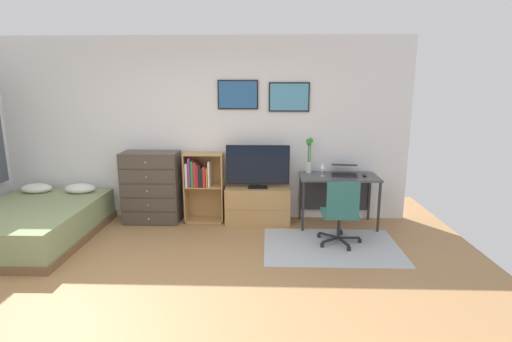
{
  "coord_description": "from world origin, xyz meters",
  "views": [
    {
      "loc": [
        0.99,
        -3.33,
        1.98
      ],
      "look_at": [
        0.83,
        1.5,
        0.93
      ],
      "focal_mm": 27.17,
      "sensor_mm": 36.0,
      "label": 1
    }
  ],
  "objects": [
    {
      "name": "wine_glass",
      "position": [
        1.75,
        2.05,
        0.87
      ],
      "size": [
        0.07,
        0.07,
        0.18
      ],
      "color": "silver",
      "rests_on": "desk"
    },
    {
      "name": "office_chair",
      "position": [
        1.9,
        1.33,
        0.46
      ],
      "size": [
        0.56,
        0.58,
        0.86
      ],
      "rotation": [
        0.0,
        0.0,
        -0.0
      ],
      "color": "#232326",
      "rests_on": "ground_plane"
    },
    {
      "name": "bookshelf",
      "position": [
        -0.01,
        2.22,
        0.61
      ],
      "size": [
        0.57,
        0.3,
        1.03
      ],
      "color": "tan",
      "rests_on": "ground_plane"
    },
    {
      "name": "wall_back_with_posters",
      "position": [
        0.01,
        2.43,
        1.36
      ],
      "size": [
        6.12,
        0.09,
        2.7
      ],
      "color": "white",
      "rests_on": "ground_plane"
    },
    {
      "name": "television",
      "position": [
        0.83,
        2.15,
        0.85
      ],
      "size": [
        0.92,
        0.16,
        0.63
      ],
      "color": "black",
      "rests_on": "tv_stand"
    },
    {
      "name": "laptop",
      "position": [
        2.08,
        2.15,
        0.8
      ],
      "size": [
        0.41,
        0.44,
        0.16
      ],
      "rotation": [
        0.0,
        0.0,
        -0.14
      ],
      "color": "#333338",
      "rests_on": "desk"
    },
    {
      "name": "computer_mouse",
      "position": [
        2.35,
        2.04,
        0.76
      ],
      "size": [
        0.06,
        0.1,
        0.03
      ],
      "primitive_type": "ellipsoid",
      "color": "#262628",
      "rests_on": "desk"
    },
    {
      "name": "dresser",
      "position": [
        -0.74,
        2.15,
        0.53
      ],
      "size": [
        0.82,
        0.46,
        1.05
      ],
      "color": "#4C4238",
      "rests_on": "ground_plane"
    },
    {
      "name": "desk",
      "position": [
        1.99,
        2.16,
        0.6
      ],
      "size": [
        1.1,
        0.58,
        0.74
      ],
      "color": "#4C4C4F",
      "rests_on": "ground_plane"
    },
    {
      "name": "tv_stand",
      "position": [
        0.83,
        2.17,
        0.27
      ],
      "size": [
        0.95,
        0.41,
        0.53
      ],
      "color": "tan",
      "rests_on": "ground_plane"
    },
    {
      "name": "bed",
      "position": [
        -2.11,
        1.38,
        0.23
      ],
      "size": [
        1.51,
        1.99,
        0.58
      ],
      "rotation": [
        0.0,
        0.0,
        0.01
      ],
      "color": "brown",
      "rests_on": "ground_plane"
    },
    {
      "name": "bamboo_vase",
      "position": [
        1.58,
        2.27,
        0.99
      ],
      "size": [
        0.1,
        0.1,
        0.52
      ],
      "color": "silver",
      "rests_on": "desk"
    },
    {
      "name": "area_rug",
      "position": [
        1.79,
        1.29,
        0.0
      ],
      "size": [
        1.7,
        1.2,
        0.01
      ],
      "primitive_type": "cube",
      "color": "#B2B7BC",
      "rests_on": "ground_plane"
    },
    {
      "name": "ground_plane",
      "position": [
        0.0,
        0.0,
        0.0
      ],
      "size": [
        7.2,
        7.2,
        0.0
      ],
      "primitive_type": "plane",
      "color": "#A87A4C"
    }
  ]
}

